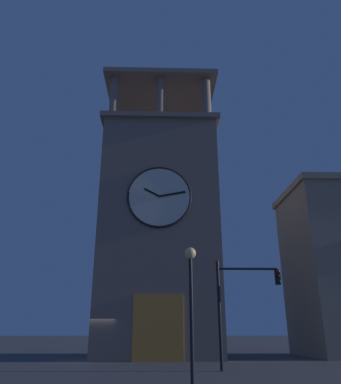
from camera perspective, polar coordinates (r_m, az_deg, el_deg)
name	(u,v)px	position (r m, az deg, el deg)	size (l,w,h in m)	color
ground_plane	(95,361)	(26.42, -11.44, -23.92)	(200.00, 200.00, 0.00)	#424247
clocktower	(159,231)	(29.80, -1.73, -5.91)	(9.24, 8.26, 24.31)	gray
traffic_signal_near	(240,295)	(20.05, 10.56, -15.25)	(3.31, 0.41, 5.23)	black
street_lamp	(191,286)	(14.36, 3.13, -14.08)	(0.44, 0.44, 4.84)	black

